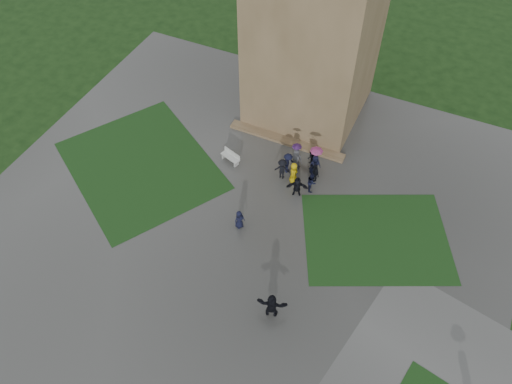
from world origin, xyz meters
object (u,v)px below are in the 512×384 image
at_px(tower, 318,1).
at_px(pedestrian_near, 272,306).
at_px(pedestrian_mid, 239,219).
at_px(bench, 231,157).

bearing_deg(tower, pedestrian_near, -75.37).
relative_size(tower, pedestrian_mid, 12.35).
xyz_separation_m(tower, pedestrian_mid, (0.27, -12.86, -8.25)).
xyz_separation_m(bench, pedestrian_near, (7.44, -9.68, 0.48)).
height_order(pedestrian_mid, pedestrian_near, pedestrian_near).
bearing_deg(bench, pedestrian_mid, -39.44).
relative_size(pedestrian_mid, pedestrian_near, 0.78).
height_order(bench, pedestrian_mid, pedestrian_mid).
distance_m(tower, pedestrian_near, 19.88).
relative_size(bench, pedestrian_mid, 1.09).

